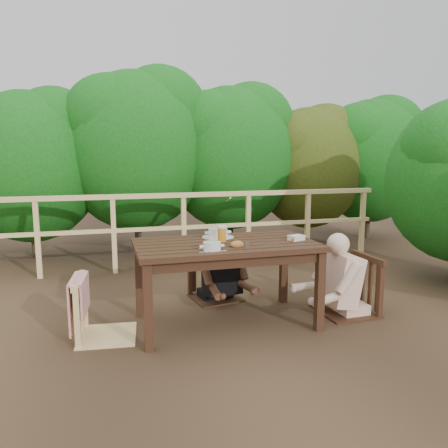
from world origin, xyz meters
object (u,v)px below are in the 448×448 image
object	(u,v)px
soup_near	(212,247)
soup_far	(218,233)
chair_left	(105,280)
diner_right	(351,247)
chair_far	(215,254)
chair_right	(348,260)
butter_tub	(296,239)
woman	(215,244)
tumbler	(248,246)
bread_roll	(237,245)
table	(226,284)
beer_glass	(222,234)

from	to	relation	value
soup_near	soup_far	world-z (taller)	soup_far
chair_left	diner_right	size ratio (longest dim) A/B	0.76
chair_left	chair_far	distance (m)	1.32
chair_right	diner_right	xyz separation A→B (m)	(0.03, -0.00, 0.12)
butter_tub	diner_right	bearing A→B (deg)	-15.14
chair_right	diner_right	size ratio (longest dim) A/B	0.81
woman	tumbler	world-z (taller)	woman
chair_far	woman	size ratio (longest dim) A/B	0.83
chair_right	butter_tub	size ratio (longest dim) A/B	7.51
chair_right	chair_far	bearing A→B (deg)	-125.32
chair_right	tumbler	size ratio (longest dim) A/B	15.05
butter_tub	bread_roll	bearing A→B (deg)	174.63
table	soup_near	bearing A→B (deg)	-125.49
woman	soup_far	bearing A→B (deg)	68.87
soup_far	chair_far	bearing A→B (deg)	78.53
woman	diner_right	distance (m)	1.36
table	soup_far	size ratio (longest dim) A/B	5.30
diner_right	beer_glass	bearing A→B (deg)	83.24
soup_near	soup_far	size ratio (longest dim) A/B	0.82
chair_far	diner_right	size ratio (longest dim) A/B	0.75
chair_right	soup_far	size ratio (longest dim) A/B	3.50
table	soup_near	world-z (taller)	soup_near
table	chair_far	distance (m)	0.69
chair_right	soup_near	bearing A→B (deg)	-83.09
table	chair_right	world-z (taller)	chair_right
table	chair_right	bearing A→B (deg)	-3.14
chair_left	diner_right	world-z (taller)	diner_right
diner_right	tumbler	world-z (taller)	diner_right
table	beer_glass	distance (m)	0.45
chair_left	butter_tub	xyz separation A→B (m)	(1.68, -0.07, 0.27)
soup_near	beer_glass	distance (m)	0.36
woman	bread_roll	size ratio (longest dim) A/B	10.17
chair_far	soup_near	xyz separation A→B (m)	(-0.28, -0.94, 0.29)
diner_right	beer_glass	distance (m)	1.25
chair_left	bread_roll	size ratio (longest dim) A/B	8.58
chair_left	soup_near	distance (m)	0.93
soup_far	butter_tub	xyz separation A→B (m)	(0.64, -0.34, -0.02)
diner_right	soup_far	world-z (taller)	diner_right
chair_right	table	bearing A→B (deg)	-94.68
beer_glass	chair_right	bearing A→B (deg)	-5.35
diner_right	soup_near	size ratio (longest dim) A/B	5.28
chair_left	woman	distance (m)	1.33
chair_right	woman	distance (m)	1.34
bread_roll	soup_near	bearing A→B (deg)	-165.11
woman	butter_tub	xyz separation A→B (m)	(0.56, -0.78, 0.18)
chair_left	chair_right	xyz separation A→B (m)	(2.22, -0.05, 0.03)
soup_far	beer_glass	world-z (taller)	beer_glass
table	butter_tub	xyz separation A→B (m)	(0.64, -0.08, 0.39)
diner_right	bread_roll	xyz separation A→B (m)	(-1.18, -0.14, 0.12)
beer_glass	bread_roll	bearing A→B (deg)	-76.68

